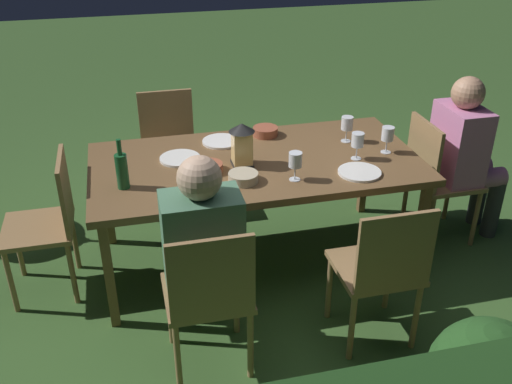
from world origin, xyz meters
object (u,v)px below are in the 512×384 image
Objects in this scene: chair_head_far at (49,219)px; plate_c at (360,172)px; wine_glass_e at (358,141)px; chair_head_near at (436,174)px; wine_glass_c at (295,161)px; plate_b at (180,158)px; person_in_green at (201,245)px; wine_glass_a at (347,124)px; bowl_bread at (208,167)px; chair_side_left_b at (169,145)px; wine_glass_b at (197,174)px; dining_table at (256,168)px; lantern_centerpiece at (242,142)px; wine_glass_d at (388,135)px; plate_a at (221,141)px; chair_side_right_a at (382,268)px; bowl_salad at (243,177)px; chair_side_right_b at (209,294)px; green_bottle_on_table at (122,170)px; bowl_olives at (265,131)px; person_in_pink at (466,151)px.

chair_head_far reaches higher than plate_c.
chair_head_near is at bearing -169.55° from wine_glass_e.
plate_b is at bearing -34.94° from wine_glass_c.
person_in_green is 1.39m from wine_glass_a.
chair_head_far is 1.00× the size of chair_head_near.
chair_head_near reaches higher than plate_c.
plate_b is 1.47× the size of bowl_bread.
plate_c is (-0.99, 0.43, 0.00)m from plate_b.
wine_glass_e reaches higher than chair_head_far.
chair_head_far is at bearing -4.54° from bowl_bread.
chair_side_left_b is 5.15× the size of wine_glass_e.
wine_glass_a is at bearing -166.85° from bowl_bread.
wine_glass_a is at bearing -155.64° from wine_glass_b.
dining_table is 7.50× the size of lantern_centerpiece.
person_in_green is 1.07m from plate_c.
wine_glass_d is (0.43, 0.08, 0.36)m from chair_head_near.
chair_side_left_b is at bearing -69.29° from lantern_centerpiece.
wine_glass_b is 0.70× the size of plate_a.
wine_glass_d is 0.22m from wine_glass_e.
chair_side_right_a is 5.15× the size of wine_glass_e.
wine_glass_b is at bearing 15.74° from bowl_salad.
chair_side_right_b is at bearing 67.58° from lantern_centerpiece.
dining_table is 2.29× the size of chair_side_left_b.
bowl_olives is at bearing -150.80° from green_bottle_on_table.
plate_b reaches higher than dining_table.
wine_glass_c is at bearing 90.33° from bowl_olives.
wine_glass_a is (-1.88, -0.14, 0.36)m from chair_head_far.
green_bottle_on_table is 1.46m from wine_glass_a.
wine_glass_a is 1.00× the size of wine_glass_e.
person_in_pink is 0.87m from wine_glass_e.
wine_glass_c and wine_glass_d have the same top height.
dining_table is 0.83m from person_in_green.
plate_c is at bearing 150.41° from dining_table.
person_in_pink is 1.89m from plate_b.
chair_side_right_a is 1.00× the size of chair_side_right_b.
person_in_pink reaches higher than bowl_bread.
wine_glass_b and wine_glass_e have the same top height.
wine_glass_d is at bearing 146.71° from bowl_olives.
wine_glass_e reaches higher than chair_side_left_b.
plate_a is at bearing -29.88° from wine_glass_e.
bowl_salad is (1.57, 0.25, 0.12)m from person_in_pink.
chair_head_far is 5.15× the size of wine_glass_b.
bowl_olives is at bearing -15.68° from person_in_pink.
wine_glass_a is 0.69× the size of plate_b.
person_in_pink is at bearing 154.63° from chair_side_left_b.
bowl_salad is at bearing -47.89° from chair_side_right_a.
chair_side_right_a is at bearing 146.35° from wine_glass_b.
chair_side_right_b reaches higher than bowl_olives.
chair_head_far is 0.84m from plate_b.
person_in_pink is (-1.44, 0.00, -0.04)m from dining_table.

